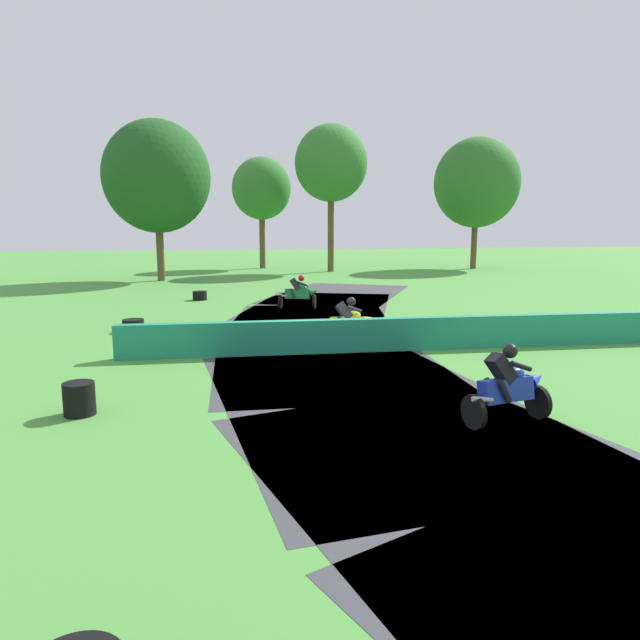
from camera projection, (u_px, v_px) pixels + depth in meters
name	position (u px, v px, depth m)	size (l,w,h in m)	color
ground_plane	(320.00, 353.00, 15.37)	(120.00, 120.00, 0.00)	#4C933D
track_asphalt	(366.00, 351.00, 15.56)	(10.62, 35.84, 0.01)	#3D3D42
safety_barrier	(521.00, 330.00, 16.14)	(0.30, 22.09, 0.90)	#1E8466
motorcycle_lead_green	(299.00, 293.00, 23.23)	(1.72, 1.10, 1.43)	black
motorcycle_chase_yellow	(350.00, 322.00, 16.47)	(1.70, 0.90, 1.42)	black
motorcycle_trailing_blue	(509.00, 386.00, 9.94)	(1.68, 1.01, 1.43)	black
tire_stack_near	(200.00, 296.00, 25.84)	(0.63, 0.63, 0.40)	black
tire_stack_mid_a	(133.00, 326.00, 18.31)	(0.68, 0.68, 0.40)	black
tire_stack_mid_b	(79.00, 399.00, 10.38)	(0.56, 0.56, 0.60)	black
tree_far_left	(157.00, 177.00, 33.48)	(6.22, 6.22, 9.37)	brown
tree_far_right	(331.00, 164.00, 39.72)	(5.04, 5.04, 10.18)	brown
tree_mid_rise	(477.00, 183.00, 42.49)	(6.29, 6.29, 9.68)	brown
tree_behind_barrier	(261.00, 189.00, 42.95)	(4.42, 4.42, 8.31)	brown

